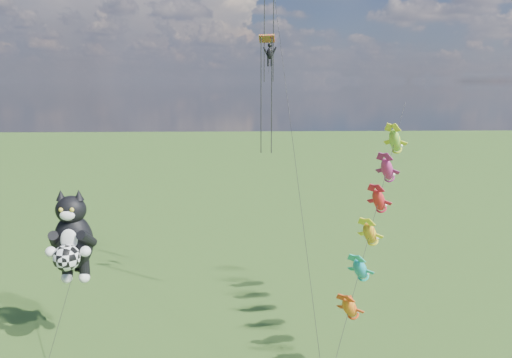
{
  "coord_description": "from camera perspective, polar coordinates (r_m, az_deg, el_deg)",
  "views": [
    {
      "loc": [
        9.48,
        -26.58,
        17.47
      ],
      "look_at": [
        10.86,
        9.23,
        10.44
      ],
      "focal_mm": 35.0,
      "sensor_mm": 36.0,
      "label": 1
    }
  ],
  "objects": [
    {
      "name": "parafoil_rig",
      "position": [
        36.96,
        1.69,
        14.1
      ],
      "size": [
        3.15,
        17.34,
        26.55
      ],
      "rotation": [
        0.0,
        0.0,
        0.21
      ],
      "color": "brown",
      "rests_on": "ground"
    },
    {
      "name": "cat_kite_rig",
      "position": [
        34.66,
        -20.29,
        -6.31
      ],
      "size": [
        3.14,
        4.34,
        10.65
      ],
      "rotation": [
        0.0,
        0.0,
        -0.42
      ],
      "color": "brown",
      "rests_on": "ground"
    },
    {
      "name": "fish_windsock_rig",
      "position": [
        32.86,
        13.36,
        -4.23
      ],
      "size": [
        8.4,
        13.7,
        15.94
      ],
      "rotation": [
        0.0,
        0.0,
        -0.22
      ],
      "color": "brown",
      "rests_on": "ground"
    }
  ]
}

